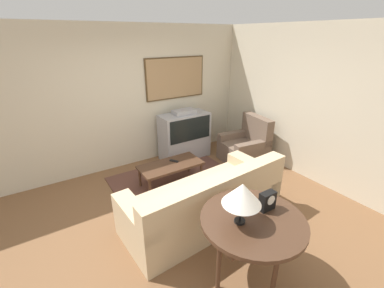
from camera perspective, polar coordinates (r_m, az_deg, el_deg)
ground_plane at (r=3.94m, az=-2.30°, el=-16.24°), size 12.00×12.00×0.00m
wall_back at (r=5.14m, az=-14.70°, el=9.60°), size 12.00×0.10×2.70m
wall_right at (r=5.05m, az=24.33°, el=7.99°), size 0.06×12.00×2.70m
area_rug at (r=4.77m, az=-3.31°, el=-8.33°), size 2.19×1.69×0.01m
tv at (r=5.49m, az=-1.66°, el=1.90°), size 1.05×0.49×1.07m
couch at (r=3.72m, az=3.03°, el=-12.81°), size 2.34×1.08×0.88m
armchair at (r=5.51m, az=11.69°, el=-0.78°), size 0.91×0.92×0.95m
coffee_table at (r=4.55m, az=-4.74°, el=-4.93°), size 1.11×0.53×0.40m
console_table at (r=2.79m, az=13.36°, el=-16.96°), size 1.07×1.07×0.80m
table_lamp at (r=2.48m, az=11.07°, el=-10.90°), size 0.38×0.38×0.44m
mantel_clock at (r=2.84m, az=16.39°, el=-12.05°), size 0.18×0.10×0.21m
remote at (r=4.61m, az=-4.03°, el=-3.76°), size 0.12×0.16×0.02m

